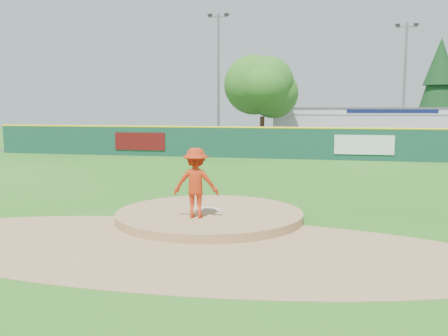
% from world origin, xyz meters
% --- Properties ---
extents(ground, '(120.00, 120.00, 0.00)m').
position_xyz_m(ground, '(0.00, 0.00, 0.00)').
color(ground, '#286B19').
rests_on(ground, ground).
extents(pitchers_mound, '(5.50, 5.50, 0.50)m').
position_xyz_m(pitchers_mound, '(0.00, 0.00, 0.00)').
color(pitchers_mound, '#9E774C').
rests_on(pitchers_mound, ground).
extents(pitching_rubber, '(0.60, 0.15, 0.04)m').
position_xyz_m(pitching_rubber, '(0.00, 0.30, 0.27)').
color(pitching_rubber, white).
rests_on(pitching_rubber, pitchers_mound).
extents(infield_dirt_arc, '(15.40, 15.40, 0.01)m').
position_xyz_m(infield_dirt_arc, '(0.00, -3.00, 0.01)').
color(infield_dirt_arc, '#9E774C').
rests_on(infield_dirt_arc, ground).
extents(parking_lot, '(44.00, 16.00, 0.02)m').
position_xyz_m(parking_lot, '(0.00, 27.00, 0.01)').
color(parking_lot, '#38383A').
rests_on(parking_lot, ground).
extents(pitcher, '(1.33, 0.85, 1.94)m').
position_xyz_m(pitcher, '(-0.17, -0.85, 1.22)').
color(pitcher, '#BA2E0F').
rests_on(pitcher, pitchers_mound).
extents(van, '(5.96, 4.25, 1.51)m').
position_xyz_m(van, '(2.95, 22.90, 0.77)').
color(van, white).
rests_on(van, parking_lot).
extents(pool_building_grp, '(15.20, 8.20, 3.31)m').
position_xyz_m(pool_building_grp, '(6.00, 31.99, 1.66)').
color(pool_building_grp, silver).
rests_on(pool_building_grp, ground).
extents(fence_banners, '(18.38, 0.04, 1.20)m').
position_xyz_m(fence_banners, '(-2.01, 17.92, 1.00)').
color(fence_banners, '#5A0C0D').
rests_on(fence_banners, ground).
extents(playground_slide, '(1.14, 3.21, 1.77)m').
position_xyz_m(playground_slide, '(-15.73, 22.51, 0.90)').
color(playground_slide, blue).
rests_on(playground_slide, ground).
extents(outfield_fence, '(40.00, 0.14, 2.07)m').
position_xyz_m(outfield_fence, '(0.00, 18.00, 1.09)').
color(outfield_fence, '#134031').
rests_on(outfield_fence, ground).
extents(deciduous_tree, '(5.60, 5.60, 7.36)m').
position_xyz_m(deciduous_tree, '(-2.00, 25.00, 4.55)').
color(deciduous_tree, '#382314').
rests_on(deciduous_tree, ground).
extents(conifer_tree, '(4.40, 4.40, 9.50)m').
position_xyz_m(conifer_tree, '(13.00, 36.00, 5.54)').
color(conifer_tree, '#382314').
rests_on(conifer_tree, ground).
extents(light_pole_left, '(1.75, 0.25, 11.00)m').
position_xyz_m(light_pole_left, '(-6.00, 27.00, 6.05)').
color(light_pole_left, gray).
rests_on(light_pole_left, ground).
extents(light_pole_right, '(1.75, 0.25, 10.00)m').
position_xyz_m(light_pole_right, '(9.00, 29.00, 5.54)').
color(light_pole_right, gray).
rests_on(light_pole_right, ground).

